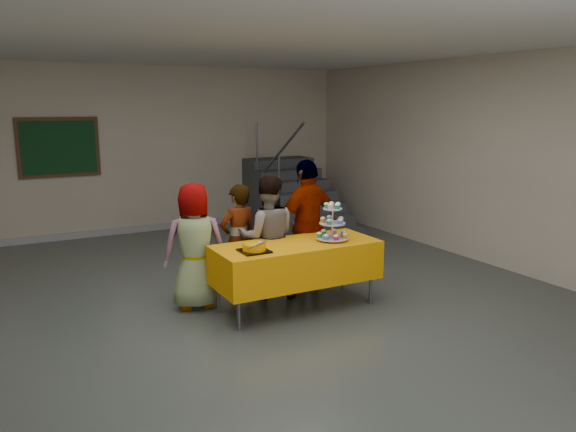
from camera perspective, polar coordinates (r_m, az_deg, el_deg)
name	(u,v)px	position (r m, az deg, el deg)	size (l,w,h in m)	color
room_shell	(252,123)	(5.71, -3.72, 9.43)	(10.00, 10.04, 3.02)	#4C514C
bake_table	(296,262)	(6.40, 0.85, -4.65)	(1.88, 0.78, 0.77)	#595960
cupcake_stand	(332,225)	(6.47, 4.53, -0.92)	(0.38, 0.38, 0.44)	silver
bear_cake	(254,246)	(5.98, -3.45, -3.10)	(0.32, 0.36, 0.12)	black
schoolchild_a	(195,246)	(6.48, -9.44, -3.02)	(0.71, 0.46, 1.46)	slate
schoolchild_b	(238,241)	(6.83, -5.06, -2.50)	(0.50, 0.33, 1.38)	slate
schoolchild_c	(268,237)	(6.75, -2.09, -2.17)	(0.72, 0.56, 1.49)	slate
schoolchild_d	(308,225)	(7.03, 2.06, -0.93)	(0.97, 0.40, 1.65)	slate
staircase	(292,201)	(10.75, 0.38, 1.54)	(1.30, 2.40, 2.04)	#424447
noticeboard	(59,147)	(10.22, -22.24, 6.47)	(1.30, 0.05, 1.00)	#472B16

